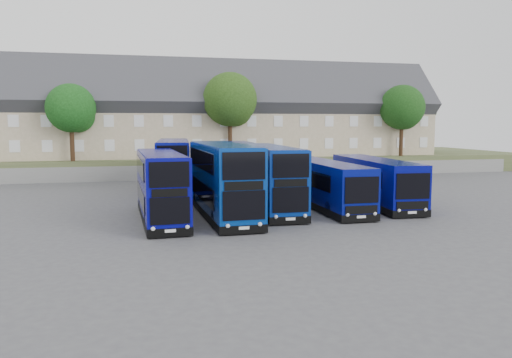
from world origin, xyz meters
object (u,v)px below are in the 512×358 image
(dd_front_mid, at_px, (223,181))
(tree_mid, at_px, (231,102))
(coach_east_a, at_px, (325,185))
(tree_west, at_px, (73,110))
(tree_far, at_px, (417,108))
(dd_front_left, at_px, (161,188))
(tree_east, at_px, (403,109))

(dd_front_mid, distance_m, tree_mid, 24.05)
(dd_front_mid, xyz_separation_m, coach_east_a, (7.32, 1.62, -0.65))
(tree_west, xyz_separation_m, tree_mid, (16.00, 0.50, 1.02))
(coach_east_a, distance_m, tree_far, 36.81)
(dd_front_left, xyz_separation_m, coach_east_a, (11.10, 2.03, -0.42))
(tree_east, bearing_deg, dd_front_left, -141.45)
(tree_west, relative_size, tree_far, 0.88)
(dd_front_left, bearing_deg, tree_west, 105.72)
(dd_front_mid, relative_size, tree_mid, 1.23)
(tree_mid, distance_m, tree_far, 26.80)
(dd_front_mid, relative_size, tree_far, 1.30)
(tree_east, height_order, tree_far, tree_far)
(dd_front_mid, height_order, tree_far, tree_far)
(tree_west, bearing_deg, coach_east_a, -48.12)
(dd_front_left, relative_size, tree_far, 1.17)
(tree_west, bearing_deg, tree_east, 0.00)
(coach_east_a, bearing_deg, dd_front_mid, -167.74)
(dd_front_left, distance_m, tree_mid, 25.50)
(tree_west, height_order, tree_far, tree_far)
(dd_front_left, height_order, tree_west, tree_west)
(dd_front_left, xyz_separation_m, dd_front_mid, (3.78, 0.41, 0.23))
(tree_mid, xyz_separation_m, tree_far, (26.00, 6.50, -0.34))
(tree_mid, bearing_deg, tree_far, 14.04)
(coach_east_a, bearing_deg, tree_far, 49.57)
(tree_west, bearing_deg, dd_front_left, -71.82)
(coach_east_a, bearing_deg, tree_west, 131.66)
(dd_front_mid, bearing_deg, coach_east_a, 10.86)
(tree_mid, bearing_deg, tree_west, -178.21)
(tree_far, bearing_deg, dd_front_left, -139.27)
(tree_west, relative_size, tree_mid, 0.83)
(dd_front_mid, distance_m, coach_east_a, 7.53)
(dd_front_mid, relative_size, tree_east, 1.38)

